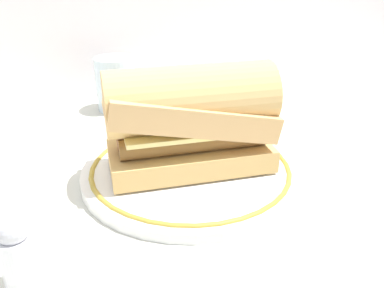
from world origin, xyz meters
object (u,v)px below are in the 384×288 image
at_px(drinking_glass, 116,87).
at_px(salt_shaker, 17,253).
at_px(plate, 192,172).
at_px(sausage_sandwich, 192,118).

xyz_separation_m(drinking_glass, salt_shaker, (-0.18, -0.37, -0.00)).
distance_m(plate, salt_shaker, 0.23).
height_order(plate, salt_shaker, salt_shaker).
xyz_separation_m(plate, drinking_glass, (-0.02, 0.27, 0.03)).
bearing_deg(salt_shaker, sausage_sandwich, 26.87).
relative_size(plate, sausage_sandwich, 1.27).
height_order(plate, sausage_sandwich, sausage_sandwich).
height_order(plate, drinking_glass, drinking_glass).
bearing_deg(drinking_glass, plate, -86.65).
relative_size(sausage_sandwich, salt_shaker, 2.90).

